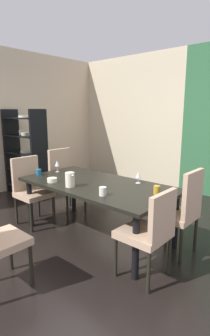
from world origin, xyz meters
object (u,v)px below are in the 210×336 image
dining_table (96,188)px  chair_left_far (65,178)px  cup_east (103,191)px  wine_glass_south (57,164)px  wine_glass_left (138,175)px  pitcher_near_window (70,179)px  cup_north (157,190)px  display_shelf (25,153)px  chair_left_near (31,187)px  serving_bowl_near_shelf (52,180)px  cup_center (39,172)px  chair_right_far (182,209)px  chair_right_near (150,230)px

dining_table → chair_left_far: size_ratio=1.97×
dining_table → cup_east: size_ratio=21.02×
dining_table → chair_left_far: bearing=162.7°
wine_glass_south → wine_glass_left: (1.27, 0.28, -0.02)m
cup_east → pitcher_near_window: size_ratio=0.53×
wine_glass_south → cup_east: size_ratio=1.80×
cup_north → pitcher_near_window: pitcher_near_window is taller
cup_east → cup_north: 0.59m
pitcher_near_window → display_shelf: bearing=161.6°
chair_left_far → chair_left_near: (0.00, -0.63, -0.02)m
display_shelf → pitcher_near_window: bearing=-18.4°
serving_bowl_near_shelf → chair_left_near: bearing=177.2°
chair_left_far → wine_glass_south: bearing=29.9°
display_shelf → cup_center: size_ratio=20.21×
chair_left_near → display_shelf: 1.43m
chair_left_near → serving_bowl_near_shelf: chair_left_near is taller
dining_table → serving_bowl_near_shelf: size_ratio=15.98×
wine_glass_left → cup_north: wine_glass_left is taller
chair_left_far → cup_north: 1.85m
serving_bowl_near_shelf → cup_north: (1.27, 0.45, 0.02)m
dining_table → wine_glass_south: (-0.87, 0.07, 0.20)m
cup_east → cup_north: same height
dining_table → pitcher_near_window: size_ratio=11.21×
chair_left_far → cup_north: bearing=83.5°
chair_left_far → cup_east: (1.41, -0.64, 0.22)m
chair_right_far → chair_right_near: (-0.01, -0.63, -0.03)m
wine_glass_left → cup_center: 1.44m
chair_left_far → pitcher_near_window: (0.89, -0.65, 0.26)m
dining_table → chair_right_far: size_ratio=2.01×
chair_right_far → serving_bowl_near_shelf: size_ratio=7.94×
wine_glass_left → cup_east: size_ratio=1.50×
serving_bowl_near_shelf → cup_center: 0.47m
wine_glass_south → display_shelf: bearing=167.4°
chair_right_near → cup_east: (-0.60, -0.00, 0.25)m
chair_right_near → chair_left_near: 2.01m
serving_bowl_near_shelf → cup_east: cup_east is taller
chair_left_near → serving_bowl_near_shelf: (0.55, -0.03, 0.21)m
pitcher_near_window → cup_center: bearing=172.9°
cup_north → chair_left_near: bearing=-166.9°
wine_glass_left → pitcher_near_window: bearing=-127.4°
chair_left_far → chair_right_near: chair_left_far is taller
chair_right_near → wine_glass_south: 1.94m
wine_glass_left → serving_bowl_near_shelf: 1.10m
cup_center → pitcher_near_window: (0.80, -0.10, 0.05)m
wine_glass_left → chair_left_far: bearing=-178.7°
cup_center → pitcher_near_window: pitcher_near_window is taller
chair_right_near → chair_left_far: bearing=72.6°
chair_left_near → serving_bowl_near_shelf: bearing=87.2°
chair_right_near → chair_left_near: (-2.01, 0.00, 0.02)m
cup_center → chair_left_near: bearing=-137.3°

